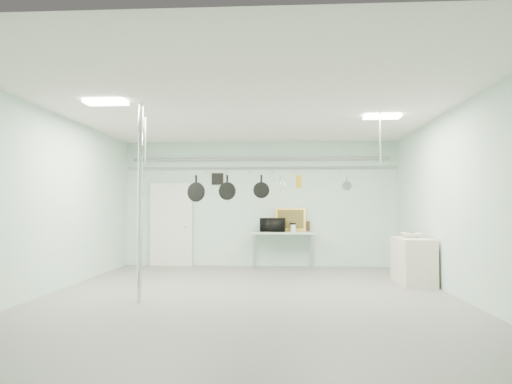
# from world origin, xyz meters

# --- Properties ---
(floor) EXTENTS (8.00, 8.00, 0.00)m
(floor) POSITION_xyz_m (0.00, 0.00, 0.00)
(floor) COLOR gray
(floor) RESTS_ON ground
(ceiling) EXTENTS (7.00, 8.00, 0.02)m
(ceiling) POSITION_xyz_m (0.00, 0.00, 3.19)
(ceiling) COLOR silver
(ceiling) RESTS_ON back_wall
(back_wall) EXTENTS (7.00, 0.02, 3.20)m
(back_wall) POSITION_xyz_m (0.00, 3.99, 1.60)
(back_wall) COLOR silver
(back_wall) RESTS_ON floor
(right_wall) EXTENTS (0.02, 8.00, 3.20)m
(right_wall) POSITION_xyz_m (3.49, 0.00, 1.60)
(right_wall) COLOR silver
(right_wall) RESTS_ON floor
(door) EXTENTS (1.10, 0.10, 2.20)m
(door) POSITION_xyz_m (-2.30, 3.94, 1.05)
(door) COLOR silver
(door) RESTS_ON floor
(wall_vent) EXTENTS (0.30, 0.04, 0.30)m
(wall_vent) POSITION_xyz_m (-1.10, 3.97, 2.25)
(wall_vent) COLOR black
(wall_vent) RESTS_ON back_wall
(conduit_pipe) EXTENTS (6.60, 0.07, 0.07)m
(conduit_pipe) POSITION_xyz_m (0.00, 3.90, 2.75)
(conduit_pipe) COLOR gray
(conduit_pipe) RESTS_ON back_wall
(chrome_pole) EXTENTS (0.08, 0.08, 3.20)m
(chrome_pole) POSITION_xyz_m (-1.70, -0.60, 1.60)
(chrome_pole) COLOR silver
(chrome_pole) RESTS_ON floor
(prep_table) EXTENTS (1.60, 0.70, 0.91)m
(prep_table) POSITION_xyz_m (0.60, 3.60, 0.83)
(prep_table) COLOR #ADCCB9
(prep_table) RESTS_ON floor
(side_cabinet) EXTENTS (0.60, 1.20, 0.90)m
(side_cabinet) POSITION_xyz_m (3.15, 1.40, 0.45)
(side_cabinet) COLOR beige
(side_cabinet) RESTS_ON floor
(pot_rack) EXTENTS (4.80, 0.06, 1.00)m
(pot_rack) POSITION_xyz_m (0.20, 0.30, 2.23)
(pot_rack) COLOR #B7B7BC
(pot_rack) RESTS_ON ceiling
(light_panel_left) EXTENTS (0.65, 0.30, 0.05)m
(light_panel_left) POSITION_xyz_m (-2.20, -0.80, 3.16)
(light_panel_left) COLOR white
(light_panel_left) RESTS_ON ceiling
(light_panel_right) EXTENTS (0.65, 0.30, 0.05)m
(light_panel_right) POSITION_xyz_m (2.40, 0.60, 3.16)
(light_panel_right) COLOR white
(light_panel_right) RESTS_ON ceiling
(microwave) EXTENTS (0.63, 0.45, 0.34)m
(microwave) POSITION_xyz_m (0.35, 3.56, 1.07)
(microwave) COLOR black
(microwave) RESTS_ON prep_table
(coffee_canister) EXTENTS (0.19, 0.19, 0.18)m
(coffee_canister) POSITION_xyz_m (0.84, 3.61, 0.99)
(coffee_canister) COLOR white
(coffee_canister) RESTS_ON prep_table
(painting_large) EXTENTS (0.79, 0.18, 0.58)m
(painting_large) POSITION_xyz_m (0.79, 3.90, 1.20)
(painting_large) COLOR gold
(painting_large) RESTS_ON prep_table
(painting_small) EXTENTS (0.30, 0.09, 0.25)m
(painting_small) POSITION_xyz_m (1.13, 3.90, 1.03)
(painting_small) COLOR black
(painting_small) RESTS_ON prep_table
(fruit_bowl) EXTENTS (0.41, 0.41, 0.10)m
(fruit_bowl) POSITION_xyz_m (3.17, 1.58, 0.95)
(fruit_bowl) COLOR silver
(fruit_bowl) RESTS_ON side_cabinet
(skillet_left) EXTENTS (0.35, 0.16, 0.49)m
(skillet_left) POSITION_xyz_m (-0.97, 0.30, 1.84)
(skillet_left) COLOR black
(skillet_left) RESTS_ON pot_rack
(skillet_mid) EXTENTS (0.32, 0.12, 0.45)m
(skillet_mid) POSITION_xyz_m (-0.41, 0.30, 1.86)
(skillet_mid) COLOR black
(skillet_mid) RESTS_ON pot_rack
(skillet_right) EXTENTS (0.29, 0.10, 0.40)m
(skillet_right) POSITION_xyz_m (0.21, 0.30, 1.89)
(skillet_right) COLOR black
(skillet_right) RESTS_ON pot_rack
(whisk) EXTENTS (0.24, 0.24, 0.36)m
(whisk) POSITION_xyz_m (0.55, 0.30, 1.90)
(whisk) COLOR silver
(whisk) RESTS_ON pot_rack
(grater) EXTENTS (0.10, 0.03, 0.24)m
(grater) POSITION_xyz_m (0.87, 0.30, 1.96)
(grater) COLOR yellow
(grater) RESTS_ON pot_rack
(saucepan) EXTENTS (0.19, 0.15, 0.29)m
(saucepan) POSITION_xyz_m (1.71, 0.30, 1.94)
(saucepan) COLOR #A5A5A9
(saucepan) RESTS_ON pot_rack
(fruit_cluster) EXTENTS (0.24, 0.24, 0.09)m
(fruit_cluster) POSITION_xyz_m (3.17, 1.58, 0.99)
(fruit_cluster) COLOR maroon
(fruit_cluster) RESTS_ON fruit_bowl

